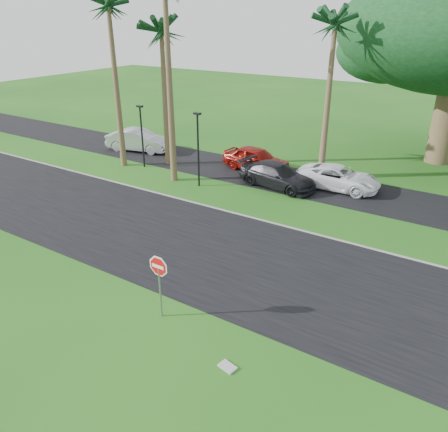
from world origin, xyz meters
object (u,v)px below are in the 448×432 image
car_red (256,159)px  car_dark (277,176)px  stop_sign_near (159,274)px  car_minivan (338,178)px  car_silver (139,140)px

car_red → car_dark: car_red is taller
stop_sign_near → car_minivan: (1.10, 15.73, -1.06)m
stop_sign_near → car_dark: (-2.22, 13.97, -1.04)m
car_silver → car_dark: size_ratio=1.01×
car_dark → stop_sign_near: bearing=-163.4°
car_silver → car_dark: 12.87m
car_silver → car_minivan: car_silver is taller
car_dark → car_red: bearing=59.4°
car_dark → car_minivan: car_dark is taller
car_silver → car_dark: (12.80, -1.34, -0.11)m
stop_sign_near → car_dark: stop_sign_near is taller
car_dark → car_minivan: 3.76m
stop_sign_near → car_silver: (-15.02, 15.31, -0.93)m
car_silver → car_red: 10.17m
stop_sign_near → car_silver: stop_sign_near is taller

